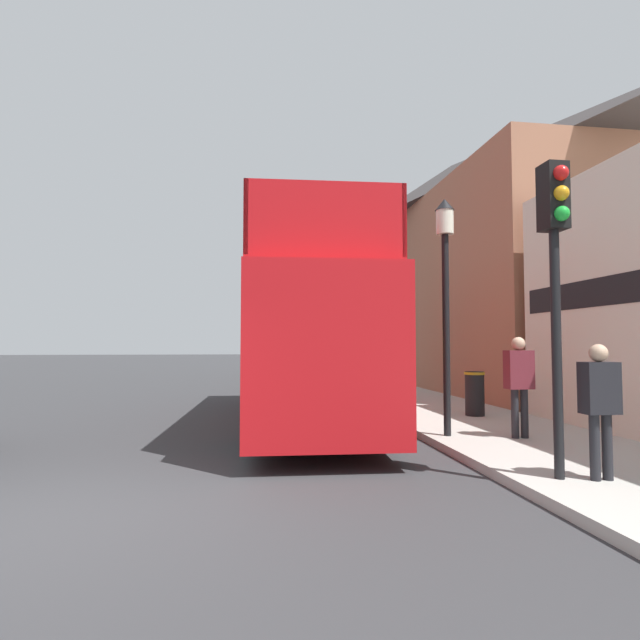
% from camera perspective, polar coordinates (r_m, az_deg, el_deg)
% --- Properties ---
extents(ground_plane, '(144.00, 144.00, 0.00)m').
position_cam_1_polar(ground_plane, '(26.61, -12.72, -6.67)').
color(ground_plane, '#333335').
extents(sidewalk, '(3.40, 108.00, 0.14)m').
position_cam_1_polar(sidewalk, '(24.05, 3.64, -6.98)').
color(sidewalk, '#ADAAA3').
rests_on(sidewalk, ground_plane).
extents(brick_terrace_rear, '(6.00, 21.43, 10.41)m').
position_cam_1_polar(brick_terrace_rear, '(24.59, 14.96, 5.20)').
color(brick_terrace_rear, '#9E664C').
rests_on(brick_terrace_rear, ground_plane).
extents(tour_bus, '(2.90, 10.03, 4.21)m').
position_cam_1_polar(tour_bus, '(11.88, -1.68, -2.22)').
color(tour_bus, red).
rests_on(tour_bus, ground_plane).
extents(parked_car_ahead_of_bus, '(1.94, 4.30, 1.34)m').
position_cam_1_polar(parked_car_ahead_of_bus, '(19.06, -1.97, -6.34)').
color(parked_car_ahead_of_bus, maroon).
rests_on(parked_car_ahead_of_bus, ground_plane).
extents(pedestrian_nearest, '(0.43, 0.24, 1.66)m').
position_cam_1_polar(pedestrian_nearest, '(7.08, 29.32, -7.75)').
color(pedestrian_nearest, '#232328').
rests_on(pedestrian_nearest, sidewalk).
extents(pedestrian_second, '(0.47, 0.26, 1.79)m').
position_cam_1_polar(pedestrian_second, '(9.61, 21.79, -6.06)').
color(pedestrian_second, '#232328').
rests_on(pedestrian_second, sidewalk).
extents(traffic_signal, '(0.28, 0.42, 3.94)m').
position_cam_1_polar(traffic_signal, '(6.99, 25.30, 7.62)').
color(traffic_signal, black).
rests_on(traffic_signal, sidewalk).
extents(lamp_post_nearest, '(0.35, 0.35, 4.37)m').
position_cam_1_polar(lamp_post_nearest, '(9.54, 14.14, 5.58)').
color(lamp_post_nearest, black).
rests_on(lamp_post_nearest, sidewalk).
extents(lamp_post_second, '(0.35, 0.35, 4.75)m').
position_cam_1_polar(lamp_post_second, '(16.87, 5.14, 2.65)').
color(lamp_post_second, black).
rests_on(lamp_post_second, sidewalk).
extents(lamp_post_third, '(0.35, 0.35, 4.43)m').
position_cam_1_polar(lamp_post_third, '(24.26, 0.30, 0.48)').
color(lamp_post_third, black).
rests_on(lamp_post_third, sidewalk).
extents(litter_bin, '(0.48, 0.48, 1.03)m').
position_cam_1_polar(litter_bin, '(12.33, 17.26, -7.89)').
color(litter_bin, black).
rests_on(litter_bin, sidewalk).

